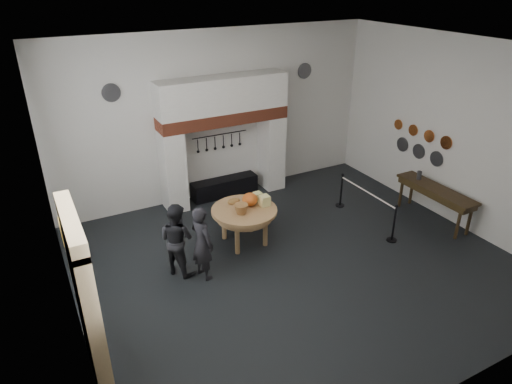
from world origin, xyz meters
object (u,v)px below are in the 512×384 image
work_table (244,210)px  barrier_post_near (394,224)px  iron_range (225,187)px  visitor_far (177,239)px  visitor_near (202,243)px  side_table (436,189)px  barrier_post_far (341,191)px

work_table → barrier_post_near: barrier_post_near is taller
iron_range → visitor_far: (-2.36, -2.87, 0.55)m
visitor_near → side_table: (6.06, -0.51, 0.05)m
side_table → barrier_post_near: 1.68m
work_table → visitor_near: 1.57m
visitor_near → barrier_post_near: 4.55m
visitor_near → barrier_post_far: visitor_near is taller
barrier_post_near → work_table: bearing=152.8°
iron_range → visitor_near: 3.86m
iron_range → visitor_near: size_ratio=1.16×
iron_range → side_table: bearing=-42.7°
side_table → barrier_post_far: same height
visitor_far → side_table: visitor_far is taller
iron_range → visitor_far: bearing=-129.4°
visitor_far → barrier_post_near: bearing=-136.4°
visitor_far → side_table: 6.53m
barrier_post_near → barrier_post_far: size_ratio=1.00×
work_table → side_table: bearing=-15.4°
visitor_far → barrier_post_near: size_ratio=1.78×
work_table → barrier_post_near: bearing=-27.2°
work_table → barrier_post_near: (3.11, -1.60, -0.39)m
barrier_post_far → visitor_near: bearing=-165.0°
visitor_near → barrier_post_near: (4.46, -0.80, -0.37)m
visitor_near → side_table: size_ratio=0.74×
iron_range → visitor_near: bearing=-121.0°
work_table → visitor_far: size_ratio=0.94×
visitor_near → barrier_post_far: (4.46, 1.20, -0.37)m
iron_range → side_table: side_table is taller
work_table → visitor_near: visitor_near is taller
work_table → barrier_post_far: size_ratio=1.68×
barrier_post_far → barrier_post_near: bearing=-90.0°
visitor_near → iron_range: bearing=-47.8°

